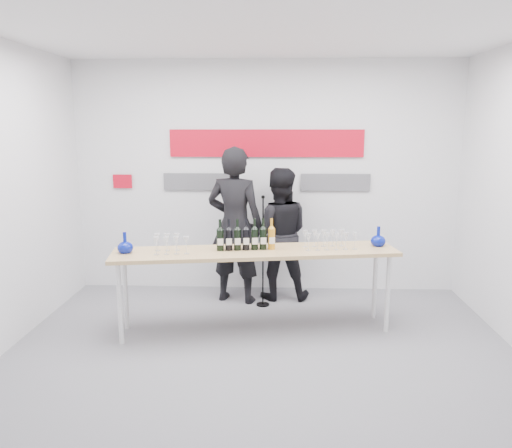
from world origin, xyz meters
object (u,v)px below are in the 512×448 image
at_px(presenter_left, 235,225).
at_px(mic_stand, 263,273).
at_px(presenter_right, 278,234).
at_px(tasting_table, 256,256).

distance_m(presenter_left, mic_stand, 0.67).
xyz_separation_m(presenter_right, mic_stand, (-0.19, -0.31, -0.42)).
distance_m(presenter_left, presenter_right, 0.57).
bearing_deg(mic_stand, presenter_right, 83.36).
height_order(tasting_table, mic_stand, mic_stand).
height_order(presenter_left, presenter_right, presenter_left).
distance_m(tasting_table, mic_stand, 0.86).
bearing_deg(mic_stand, tasting_table, -69.84).
xyz_separation_m(tasting_table, presenter_right, (0.24, 1.07, 0.01)).
distance_m(presenter_right, mic_stand, 0.55).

